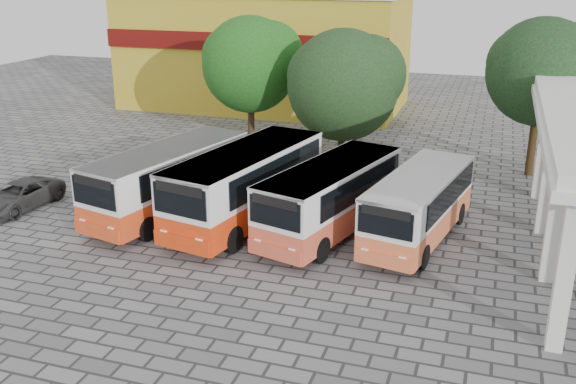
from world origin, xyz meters
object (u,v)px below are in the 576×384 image
(bus_centre_right, at_px, (331,195))
(bus_far_right, at_px, (419,203))
(bus_far_left, at_px, (169,177))
(bus_centre_left, at_px, (246,182))
(parked_car, at_px, (19,195))

(bus_centre_right, height_order, bus_far_right, bus_centre_right)
(bus_centre_right, relative_size, bus_far_right, 1.08)
(bus_far_right, bearing_deg, bus_far_left, -165.45)
(bus_far_right, bearing_deg, bus_centre_left, -165.16)
(bus_far_left, height_order, bus_far_right, bus_far_left)
(bus_centre_left, bearing_deg, bus_far_right, 14.95)
(bus_centre_left, xyz_separation_m, parked_car, (-10.06, -1.54, -1.19))
(bus_far_left, xyz_separation_m, parked_car, (-6.63, -1.37, -1.10))
(bus_centre_right, bearing_deg, bus_far_left, -163.19)
(bus_centre_left, height_order, bus_centre_right, bus_centre_left)
(bus_far_left, distance_m, parked_car, 6.86)
(bus_far_right, height_order, parked_car, bus_far_right)
(bus_centre_left, height_order, bus_far_right, bus_centre_left)
(bus_centre_right, height_order, parked_car, bus_centre_right)
(bus_centre_right, bearing_deg, parked_car, -158.16)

